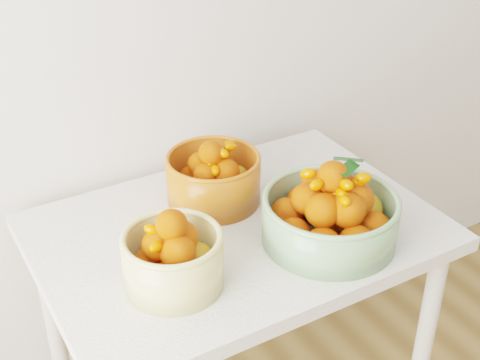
# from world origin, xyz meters

# --- Properties ---
(table) EXTENTS (1.00, 0.70, 0.75)m
(table) POSITION_xyz_m (-0.20, 1.60, 0.65)
(table) COLOR silver
(table) RESTS_ON ground
(bowl_cream) EXTENTS (0.25, 0.25, 0.19)m
(bowl_cream) POSITION_xyz_m (-0.43, 1.47, 0.82)
(bowl_cream) COLOR #D6C879
(bowl_cream) RESTS_ON table
(bowl_green) EXTENTS (0.39, 0.39, 0.21)m
(bowl_green) POSITION_xyz_m (-0.03, 1.44, 0.82)
(bowl_green) COLOR #76A16E
(bowl_green) RESTS_ON table
(bowl_orange) EXTENTS (0.32, 0.32, 0.18)m
(bowl_orange) POSITION_xyz_m (-0.19, 1.74, 0.82)
(bowl_orange) COLOR #BE5116
(bowl_orange) RESTS_ON table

